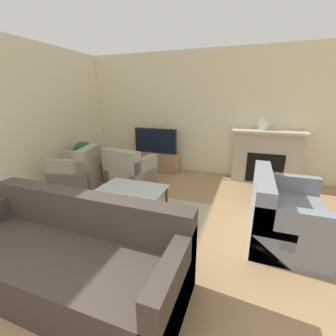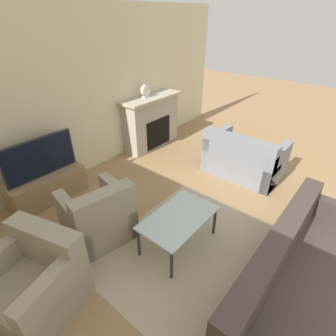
{
  "view_description": "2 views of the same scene",
  "coord_description": "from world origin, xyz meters",
  "px_view_note": "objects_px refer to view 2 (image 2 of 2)",
  "views": [
    {
      "loc": [
        1.34,
        -0.14,
        1.72
      ],
      "look_at": [
        0.2,
        2.99,
        0.67
      ],
      "focal_mm": 24.0,
      "sensor_mm": 36.0,
      "label": 1
    },
    {
      "loc": [
        -2.13,
        1.17,
        2.54
      ],
      "look_at": [
        0.28,
        3.16,
        0.67
      ],
      "focal_mm": 28.0,
      "sensor_mm": 36.0,
      "label": 2
    }
  ],
  "objects_px": {
    "armchair_accent": "(99,218)",
    "coffee_table": "(179,220)",
    "couch_sectional": "(302,287)",
    "couch_loveseat": "(243,159)",
    "armchair_by_window": "(35,284)",
    "mantel_clock": "(146,91)",
    "tv": "(40,158)"
  },
  "relations": [
    {
      "from": "tv",
      "to": "couch_loveseat",
      "type": "height_order",
      "value": "tv"
    },
    {
      "from": "couch_loveseat",
      "to": "couch_sectional",
      "type": "bearing_deg",
      "value": 128.1
    },
    {
      "from": "mantel_clock",
      "to": "coffee_table",
      "type": "bearing_deg",
      "value": -128.91
    },
    {
      "from": "couch_sectional",
      "to": "armchair_by_window",
      "type": "height_order",
      "value": "same"
    },
    {
      "from": "couch_sectional",
      "to": "mantel_clock",
      "type": "xyz_separation_m",
      "value": [
        1.69,
        3.62,
        0.92
      ]
    },
    {
      "from": "couch_sectional",
      "to": "coffee_table",
      "type": "distance_m",
      "value": 1.41
    },
    {
      "from": "armchair_accent",
      "to": "coffee_table",
      "type": "height_order",
      "value": "armchair_accent"
    },
    {
      "from": "armchair_by_window",
      "to": "couch_sectional",
      "type": "bearing_deg",
      "value": 22.98
    },
    {
      "from": "armchair_accent",
      "to": "mantel_clock",
      "type": "height_order",
      "value": "mantel_clock"
    },
    {
      "from": "armchair_by_window",
      "to": "coffee_table",
      "type": "distance_m",
      "value": 1.62
    },
    {
      "from": "tv",
      "to": "mantel_clock",
      "type": "height_order",
      "value": "mantel_clock"
    },
    {
      "from": "couch_loveseat",
      "to": "armchair_by_window",
      "type": "height_order",
      "value": "same"
    },
    {
      "from": "couch_loveseat",
      "to": "tv",
      "type": "bearing_deg",
      "value": 52.72
    },
    {
      "from": "armchair_by_window",
      "to": "couch_loveseat",
      "type": "bearing_deg",
      "value": 67.06
    },
    {
      "from": "armchair_by_window",
      "to": "mantel_clock",
      "type": "distance_m",
      "value": 3.8
    },
    {
      "from": "couch_sectional",
      "to": "mantel_clock",
      "type": "relative_size",
      "value": 9.15
    },
    {
      "from": "couch_loveseat",
      "to": "mantel_clock",
      "type": "height_order",
      "value": "mantel_clock"
    },
    {
      "from": "couch_loveseat",
      "to": "coffee_table",
      "type": "relative_size",
      "value": 1.32
    },
    {
      "from": "couch_loveseat",
      "to": "coffee_table",
      "type": "bearing_deg",
      "value": 93.94
    },
    {
      "from": "armchair_accent",
      "to": "couch_loveseat",
      "type": "bearing_deg",
      "value": 174.91
    },
    {
      "from": "mantel_clock",
      "to": "armchair_accent",
      "type": "bearing_deg",
      "value": -149.74
    },
    {
      "from": "couch_loveseat",
      "to": "armchair_accent",
      "type": "relative_size",
      "value": 1.45
    },
    {
      "from": "tv",
      "to": "armchair_by_window",
      "type": "height_order",
      "value": "tv"
    },
    {
      "from": "couch_sectional",
      "to": "armchair_by_window",
      "type": "xyz_separation_m",
      "value": [
        -1.6,
        1.97,
        0.01
      ]
    },
    {
      "from": "tv",
      "to": "mantel_clock",
      "type": "relative_size",
      "value": 4.3
    },
    {
      "from": "tv",
      "to": "couch_sectional",
      "type": "relative_size",
      "value": 0.47
    },
    {
      "from": "tv",
      "to": "armchair_by_window",
      "type": "xyz_separation_m",
      "value": [
        -0.97,
        -1.56,
        -0.43
      ]
    },
    {
      "from": "couch_sectional",
      "to": "coffee_table",
      "type": "bearing_deg",
      "value": 93.78
    },
    {
      "from": "couch_sectional",
      "to": "couch_loveseat",
      "type": "height_order",
      "value": "same"
    },
    {
      "from": "couch_loveseat",
      "to": "armchair_accent",
      "type": "height_order",
      "value": "same"
    },
    {
      "from": "armchair_by_window",
      "to": "coffee_table",
      "type": "height_order",
      "value": "armchair_by_window"
    },
    {
      "from": "armchair_by_window",
      "to": "armchair_accent",
      "type": "bearing_deg",
      "value": 90.36
    }
  ]
}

